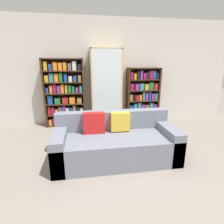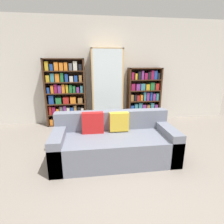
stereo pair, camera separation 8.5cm
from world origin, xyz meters
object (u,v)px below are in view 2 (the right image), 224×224
at_px(couch, 114,143).
at_px(bookshelf_right, 144,96).
at_px(wine_bottle, 138,128).
at_px(display_cabinet, 107,88).
at_px(bookshelf_left, 66,94).

xyz_separation_m(couch, bookshelf_right, (1.10, 1.88, 0.43)).
height_order(bookshelf_right, wine_bottle, bookshelf_right).
bearing_deg(wine_bottle, display_cabinet, 123.46).
xyz_separation_m(bookshelf_left, wine_bottle, (1.68, -0.94, -0.68)).
height_order(display_cabinet, wine_bottle, display_cabinet).
bearing_deg(couch, display_cabinet, 87.34).
distance_m(couch, bookshelf_right, 2.22).
bearing_deg(bookshelf_left, wine_bottle, -29.17).
xyz_separation_m(display_cabinet, bookshelf_right, (1.01, 0.02, -0.24)).
height_order(couch, bookshelf_left, bookshelf_left).
bearing_deg(display_cabinet, wine_bottle, -56.54).
bearing_deg(bookshelf_right, display_cabinet, -179.14).
distance_m(display_cabinet, wine_bottle, 1.37).
bearing_deg(bookshelf_right, couch, -120.28).
bearing_deg(couch, bookshelf_left, 117.60).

